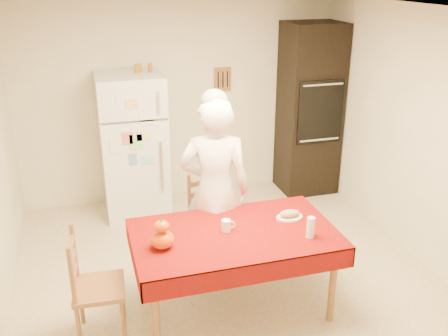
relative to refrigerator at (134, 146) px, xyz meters
name	(u,v)px	position (x,y,z in m)	size (l,w,h in m)	color
floor	(232,288)	(0.65, -1.88, -0.85)	(4.50, 4.50, 0.00)	tan
room_shell	(233,123)	(0.65, -1.88, 0.77)	(4.02, 4.52, 2.51)	beige
refrigerator	(134,146)	(0.00, 0.00, 0.00)	(0.75, 0.74, 1.70)	white
oven_cabinet	(309,110)	(2.28, 0.05, 0.25)	(0.70, 0.62, 2.20)	black
dining_table	(234,240)	(0.57, -2.17, -0.16)	(1.70, 1.00, 0.76)	brown
chair_far	(211,216)	(0.58, -1.36, -0.34)	(0.47, 0.45, 0.95)	brown
chair_left	(90,283)	(-0.62, -2.19, -0.34)	(0.43, 0.44, 0.95)	brown
seated_woman	(215,191)	(0.56, -1.62, 0.05)	(0.65, 0.43, 1.80)	white
coffee_mug	(226,226)	(0.52, -2.12, -0.04)	(0.08, 0.08, 0.10)	white
pumpkin_lower	(162,240)	(-0.04, -2.24, -0.02)	(0.19, 0.19, 0.14)	#E04005
pumpkin_upper	(162,226)	(-0.04, -2.24, 0.10)	(0.12, 0.12, 0.09)	#D33C04
wine_glass	(311,227)	(1.15, -2.41, 0.00)	(0.07, 0.07, 0.18)	white
bread_plate	(289,217)	(1.11, -2.06, -0.08)	(0.24, 0.24, 0.02)	silver
bread_loaf	(290,213)	(1.11, -2.06, -0.04)	(0.18, 0.10, 0.06)	#97774A
spice_jar_left	(137,68)	(0.10, 0.05, 0.90)	(0.05, 0.05, 0.10)	#9A681C
spice_jar_mid	(140,68)	(0.13, 0.05, 0.90)	(0.05, 0.05, 0.10)	#955F1B
spice_jar_right	(150,68)	(0.25, 0.05, 0.90)	(0.05, 0.05, 0.10)	#94521B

